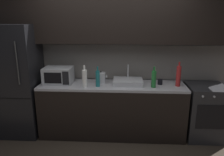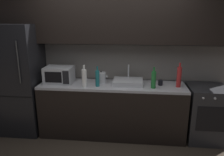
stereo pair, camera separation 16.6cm
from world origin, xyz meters
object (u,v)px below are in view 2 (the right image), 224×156
Objects in this scene: oven_range at (206,114)px; wine_bottle_green at (154,79)px; refrigerator at (21,80)px; mug_dark at (160,83)px; microwave at (59,75)px; wine_bottle_white at (84,78)px; wine_bottle_teal at (97,78)px; kettle at (101,78)px; wine_bottle_red at (179,77)px.

oven_range is 1.06m from wine_bottle_green.
refrigerator is 5.61× the size of wine_bottle_green.
mug_dark reaches higher than oven_range.
refrigerator reaches higher than microwave.
wine_bottle_white is 1.23m from mug_dark.
microwave is 0.69m from wine_bottle_teal.
oven_range is 2.50m from microwave.
microwave reaches higher than mug_dark.
mug_dark is (1.00, 0.16, -0.09)m from wine_bottle_teal.
wine_bottle_green reaches higher than kettle.
wine_bottle_red is 4.47× the size of mug_dark.
microwave is 1.38× the size of wine_bottle_green.
wine_bottle_green is (0.88, 0.00, 0.00)m from wine_bottle_teal.
kettle is at bearing 79.94° from wine_bottle_teal.
wine_bottle_green is at bearing -172.03° from oven_range.
microwave is 1.95m from wine_bottle_red.
wine_bottle_white reaches higher than oven_range.
wine_bottle_white reaches higher than mug_dark.
oven_range is 2.76× the size of wine_bottle_teal.
kettle is (0.71, 0.03, -0.04)m from microwave.
kettle is (-1.72, 0.05, 0.54)m from oven_range.
microwave is (0.68, 0.02, 0.10)m from refrigerator.
wine_bottle_teal is (-0.03, -0.18, 0.04)m from kettle.
mug_dark is at bearing 51.53° from wine_bottle_green.
wine_bottle_green is at bearing -3.17° from refrigerator.
oven_range is at bearing -0.02° from refrigerator.
refrigerator is at bearing -178.45° from microwave.
wine_bottle_red is (1.95, -0.05, 0.03)m from microwave.
microwave is 0.51m from wine_bottle_white.
refrigerator is at bearing 179.98° from oven_range.
wine_bottle_white is (-0.20, -0.05, 0.01)m from wine_bottle_teal.
microwave is 1.41× the size of wine_bottle_teal.
refrigerator is at bearing -179.18° from mug_dark.
kettle is 0.63× the size of wine_bottle_green.
refrigerator is 3.15m from oven_range.
wine_bottle_green is (-0.40, -0.09, -0.03)m from wine_bottle_red.
oven_range is at bearing 4.14° from wine_bottle_teal.
oven_range is 2.71× the size of wine_bottle_green.
microwave reaches higher than kettle.
wine_bottle_red is (2.63, -0.03, 0.13)m from refrigerator.
wine_bottle_teal is 0.98× the size of wine_bottle_green.
wine_bottle_teal is at bearing -175.86° from oven_range.
wine_bottle_red is at bearing 12.99° from wine_bottle_green.
mug_dark is at bearing 166.42° from wine_bottle_red.
refrigerator is 2.24m from wine_bottle_green.
oven_range is 1.85m from wine_bottle_teal.
wine_bottle_green reaches higher than oven_range.
wine_bottle_white is at bearing -177.01° from wine_bottle_green.
refrigerator is 2.63m from wine_bottle_red.
oven_range is 1.96× the size of microwave.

